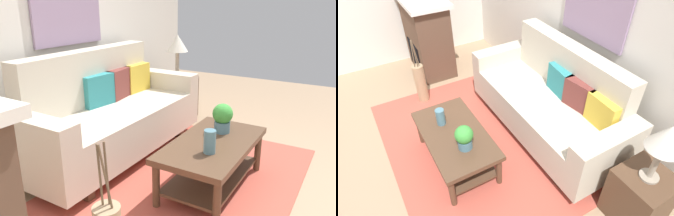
# 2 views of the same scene
# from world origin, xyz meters

# --- Properties ---
(ground_plane) EXTENTS (8.98, 8.98, 0.00)m
(ground_plane) POSITION_xyz_m (0.00, 0.00, 0.00)
(ground_plane) COLOR #9E7F60
(wall_back) EXTENTS (4.98, 0.10, 2.70)m
(wall_back) POSITION_xyz_m (0.00, 1.96, 1.35)
(wall_back) COLOR silver
(wall_back) RESTS_ON ground_plane
(area_rug) EXTENTS (2.72, 1.85, 0.01)m
(area_rug) POSITION_xyz_m (0.00, 0.50, 0.01)
(area_rug) COLOR #B24C3D
(area_rug) RESTS_ON ground_plane
(couch) EXTENTS (2.13, 0.84, 1.08)m
(couch) POSITION_xyz_m (0.21, 1.42, 0.43)
(couch) COLOR beige
(couch) RESTS_ON ground_plane
(throw_pillow_teal) EXTENTS (0.37, 0.16, 0.32)m
(throw_pillow_teal) POSITION_xyz_m (0.21, 1.55, 0.68)
(throw_pillow_teal) COLOR teal
(throw_pillow_teal) RESTS_ON couch
(throw_pillow_maroon) EXTENTS (0.37, 0.17, 0.32)m
(throw_pillow_maroon) POSITION_xyz_m (0.54, 1.55, 0.68)
(throw_pillow_maroon) COLOR brown
(throw_pillow_maroon) RESTS_ON couch
(throw_pillow_mustard) EXTENTS (0.36, 0.13, 0.32)m
(throw_pillow_mustard) POSITION_xyz_m (0.86, 1.55, 0.68)
(throw_pillow_mustard) COLOR gold
(throw_pillow_mustard) RESTS_ON couch
(coffee_table) EXTENTS (1.10, 0.60, 0.43)m
(coffee_table) POSITION_xyz_m (0.14, 0.25, 0.31)
(coffee_table) COLOR #513826
(coffee_table) RESTS_ON ground_plane
(tabletop_vase) EXTENTS (0.09, 0.09, 0.19)m
(tabletop_vase) POSITION_xyz_m (-0.07, 0.19, 0.52)
(tabletop_vase) COLOR slate
(tabletop_vase) RESTS_ON coffee_table
(potted_plant_tabletop) EXTENTS (0.18, 0.18, 0.26)m
(potted_plant_tabletop) POSITION_xyz_m (0.38, 0.27, 0.57)
(potted_plant_tabletop) COLOR slate
(potted_plant_tabletop) RESTS_ON coffee_table
(side_table) EXTENTS (0.44, 0.44, 0.56)m
(side_table) POSITION_xyz_m (1.57, 1.40, 0.28)
(side_table) COLOR #513826
(side_table) RESTS_ON ground_plane
(table_lamp) EXTENTS (0.28, 0.28, 0.57)m
(table_lamp) POSITION_xyz_m (1.57, 1.40, 0.99)
(table_lamp) COLOR gray
(table_lamp) RESTS_ON side_table
(floor_vase_branch_a) EXTENTS (0.04, 0.02, 0.36)m
(floor_vase_branch_a) POSITION_xyz_m (-1.14, 0.28, 0.74)
(floor_vase_branch_a) COLOR brown
(floor_vase_branch_a) RESTS_ON floor_vase
(floor_vase_branch_b) EXTENTS (0.05, 0.04, 0.36)m
(floor_vase_branch_b) POSITION_xyz_m (-1.17, 0.30, 0.74)
(floor_vase_branch_b) COLOR brown
(floor_vase_branch_b) RESTS_ON floor_vase
(floor_vase_branch_c) EXTENTS (0.05, 0.04, 0.36)m
(floor_vase_branch_c) POSITION_xyz_m (-1.17, 0.26, 0.74)
(floor_vase_branch_c) COLOR brown
(floor_vase_branch_c) RESTS_ON floor_vase
(framed_painting) EXTENTS (0.88, 0.03, 0.88)m
(framed_painting) POSITION_xyz_m (0.21, 1.89, 1.56)
(framed_painting) COLOR gray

